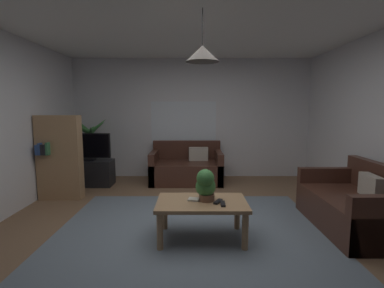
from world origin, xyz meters
name	(u,v)px	position (x,y,z in m)	size (l,w,h in m)	color
floor	(192,231)	(0.00, 0.00, -0.01)	(5.12, 5.66, 0.02)	brown
rug	(192,237)	(0.00, -0.20, 0.00)	(3.33, 3.11, 0.01)	slate
wall_back	(192,119)	(0.00, 2.86, 1.29)	(5.24, 0.06, 2.57)	silver
ceiling	(192,14)	(0.00, 0.00, 2.58)	(5.12, 5.66, 0.02)	white
window_pane	(184,123)	(-0.18, 2.83, 1.18)	(1.42, 0.01, 0.95)	white
couch_under_window	(187,169)	(-0.10, 2.34, 0.27)	(1.44, 0.86, 0.82)	#47281E
couch_right_side	(356,208)	(2.07, 0.06, 0.27)	(0.86, 1.47, 0.82)	#47281E
coffee_table	(202,207)	(0.12, -0.22, 0.38)	(1.03, 0.65, 0.45)	#A87F56
book_on_table_0	(194,199)	(0.03, -0.19, 0.46)	(0.13, 0.11, 0.02)	beige
remote_on_table_0	(223,204)	(0.35, -0.35, 0.46)	(0.05, 0.16, 0.02)	black
remote_on_table_1	(219,202)	(0.30, -0.27, 0.46)	(0.05, 0.16, 0.02)	black
potted_plant_on_table	(206,185)	(0.17, -0.20, 0.64)	(0.23, 0.26, 0.38)	brown
tv_stand	(90,173)	(-2.01, 2.08, 0.25)	(0.90, 0.44, 0.50)	black
tv	(89,147)	(-2.01, 2.06, 0.77)	(0.86, 0.16, 0.53)	black
potted_palm_corner	(91,150)	(-2.14, 2.52, 0.63)	(0.81, 0.86, 1.34)	beige
bookshelf_corner	(60,157)	(-2.20, 1.25, 0.70)	(0.70, 0.31, 1.40)	#A87F56
pendant_lamp	(203,54)	(0.12, -0.22, 2.10)	(0.37, 0.37, 0.56)	black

